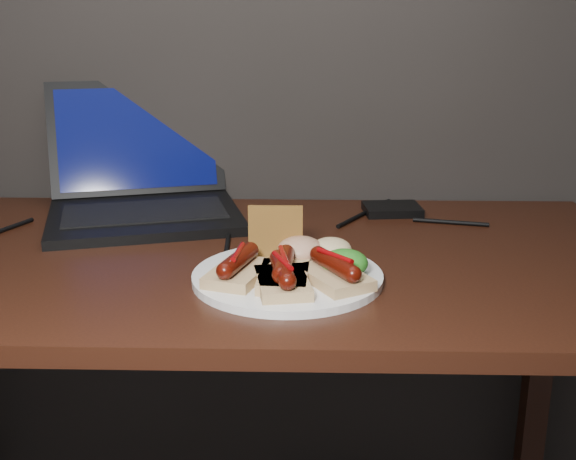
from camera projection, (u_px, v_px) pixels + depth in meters
The scene contains 13 objects.
desk at pixel (223, 302), 1.22m from camera, with size 1.40×0.70×0.75m.
laptop at pixel (142, 188), 1.42m from camera, with size 0.44×0.45×0.25m.
hard_drive at pixel (392, 209), 1.43m from camera, with size 0.11×0.08×0.02m, color black.
desk_cables at pixel (253, 225), 1.34m from camera, with size 0.94×0.35×0.01m.
plate at pixel (287, 277), 1.08m from camera, with size 0.28×0.28×0.01m, color white.
bread_sausage_left at pixel (238, 268), 1.05m from camera, with size 0.10×0.13×0.04m.
bread_sausage_center at pixel (284, 271), 1.03m from camera, with size 0.08×0.12×0.04m.
bread_sausage_right at pixel (335, 271), 1.03m from camera, with size 0.12×0.13×0.04m.
bread_sausage_extra at pixel (283, 277), 1.01m from camera, with size 0.09×0.13×0.04m.
crispbread at pixel (276, 232), 1.13m from camera, with size 0.09×0.01×0.09m, color #A2732C.
salad_greens at pixel (344, 263), 1.06m from camera, with size 0.07×0.07×0.04m, color #125C14.
salsa_mound at pixel (300, 250), 1.12m from camera, with size 0.07×0.07×0.04m, color maroon.
coleslaw_mound at pixel (331, 249), 1.12m from camera, with size 0.06×0.06×0.04m, color beige.
Camera 1 is at (0.14, 0.25, 1.14)m, focal length 45.00 mm.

